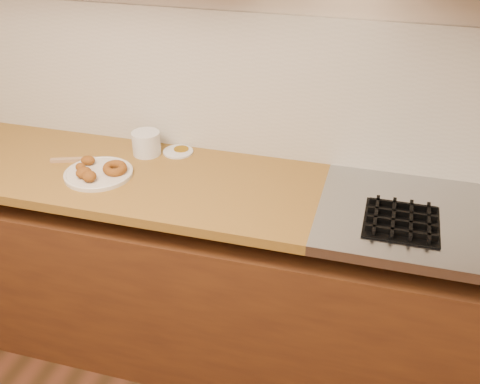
# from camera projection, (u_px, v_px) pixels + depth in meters

# --- Properties ---
(wall_back) EXTENTS (4.00, 0.02, 2.70)m
(wall_back) POSITION_uv_depth(u_px,v_px,m) (216.00, 47.00, 2.25)
(wall_back) COLOR #C0AE97
(wall_back) RESTS_ON ground
(base_cabinet) EXTENTS (3.60, 0.60, 0.77)m
(base_cabinet) POSITION_uv_depth(u_px,v_px,m) (200.00, 281.00, 2.49)
(base_cabinet) COLOR #582E13
(base_cabinet) RESTS_ON floor
(butcher_block) EXTENTS (2.30, 0.62, 0.04)m
(butcher_block) POSITION_uv_depth(u_px,v_px,m) (51.00, 165.00, 2.39)
(butcher_block) COLOR olive
(butcher_block) RESTS_ON base_cabinet
(backsplash) EXTENTS (3.60, 0.02, 0.60)m
(backsplash) POSITION_uv_depth(u_px,v_px,m) (216.00, 84.00, 2.32)
(backsplash) COLOR #BAB6A8
(backsplash) RESTS_ON wall_back
(donut_plate) EXTENTS (0.28, 0.28, 0.02)m
(donut_plate) POSITION_uv_depth(u_px,v_px,m) (99.00, 174.00, 2.27)
(donut_plate) COLOR beige
(donut_plate) RESTS_ON butcher_block
(ring_donut) EXTENTS (0.14, 0.14, 0.04)m
(ring_donut) POSITION_uv_depth(u_px,v_px,m) (115.00, 168.00, 2.25)
(ring_donut) COLOR brown
(ring_donut) RESTS_ON donut_plate
(fried_dough_chunks) EXTENTS (0.15, 0.19, 0.04)m
(fried_dough_chunks) POSITION_uv_depth(u_px,v_px,m) (86.00, 170.00, 2.23)
(fried_dough_chunks) COLOR brown
(fried_dough_chunks) RESTS_ON donut_plate
(plastic_tub) EXTENTS (0.14, 0.14, 0.10)m
(plastic_tub) POSITION_uv_depth(u_px,v_px,m) (146.00, 143.00, 2.41)
(plastic_tub) COLOR silver
(plastic_tub) RESTS_ON butcher_block
(tub_lid) EXTENTS (0.17, 0.17, 0.01)m
(tub_lid) POSITION_uv_depth(u_px,v_px,m) (178.00, 152.00, 2.44)
(tub_lid) COLOR silver
(tub_lid) RESTS_ON butcher_block
(brass_jar_lid) EXTENTS (0.07, 0.07, 0.01)m
(brass_jar_lid) POSITION_uv_depth(u_px,v_px,m) (181.00, 150.00, 2.46)
(brass_jar_lid) COLOR #A67915
(brass_jar_lid) RESTS_ON butcher_block
(wooden_utensil) EXTENTS (0.18, 0.08, 0.01)m
(wooden_utensil) POSITION_uv_depth(u_px,v_px,m) (73.00, 160.00, 2.37)
(wooden_utensil) COLOR #A27C54
(wooden_utensil) RESTS_ON butcher_block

